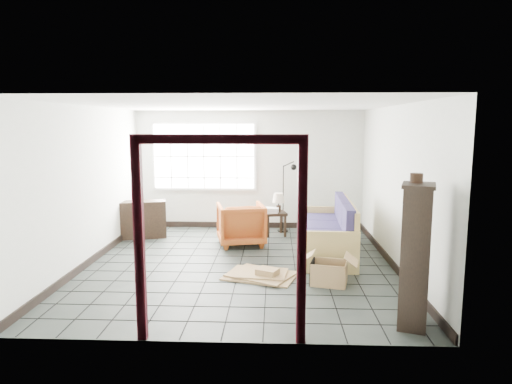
{
  "coord_description": "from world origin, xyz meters",
  "views": [
    {
      "loc": [
        0.57,
        -7.29,
        2.3
      ],
      "look_at": [
        0.25,
        0.3,
        1.17
      ],
      "focal_mm": 32.0,
      "sensor_mm": 36.0,
      "label": 1
    }
  ],
  "objects_px": {
    "futon_sofa": "(331,235)",
    "side_table": "(275,216)",
    "tall_shelf": "(415,255)",
    "armchair": "(241,222)"
  },
  "relations": [
    {
      "from": "side_table",
      "to": "tall_shelf",
      "type": "relative_size",
      "value": 0.33
    },
    {
      "from": "futon_sofa",
      "to": "tall_shelf",
      "type": "bearing_deg",
      "value": -76.39
    },
    {
      "from": "armchair",
      "to": "tall_shelf",
      "type": "distance_m",
      "value": 4.19
    },
    {
      "from": "armchair",
      "to": "tall_shelf",
      "type": "height_order",
      "value": "tall_shelf"
    },
    {
      "from": "futon_sofa",
      "to": "side_table",
      "type": "xyz_separation_m",
      "value": [
        -1.0,
        1.38,
        0.05
      ]
    },
    {
      "from": "armchair",
      "to": "side_table",
      "type": "xyz_separation_m",
      "value": [
        0.65,
        0.77,
        -0.04
      ]
    },
    {
      "from": "side_table",
      "to": "futon_sofa",
      "type": "bearing_deg",
      "value": -53.94
    },
    {
      "from": "futon_sofa",
      "to": "side_table",
      "type": "height_order",
      "value": "futon_sofa"
    },
    {
      "from": "futon_sofa",
      "to": "armchair",
      "type": "height_order",
      "value": "futon_sofa"
    },
    {
      "from": "tall_shelf",
      "to": "armchair",
      "type": "bearing_deg",
      "value": 140.71
    }
  ]
}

